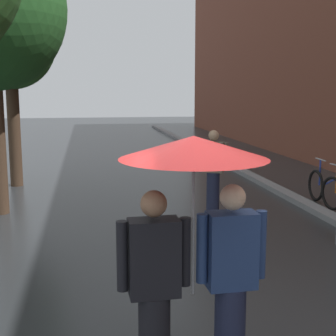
{
  "coord_description": "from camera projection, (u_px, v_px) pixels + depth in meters",
  "views": [
    {
      "loc": [
        -1.35,
        -3.67,
        2.44
      ],
      "look_at": [
        -0.21,
        2.86,
        1.35
      ],
      "focal_mm": 50.6,
      "sensor_mm": 36.0,
      "label": 1
    }
  ],
  "objects": [
    {
      "name": "kerb_strip",
      "position": [
        238.0,
        169.0,
        14.45
      ],
      "size": [
        0.3,
        36.0,
        0.12
      ],
      "primitive_type": "cube",
      "color": "slate",
      "rests_on": "ground"
    },
    {
      "name": "street_tree_2",
      "position": [
        10.0,
        44.0,
        11.68
      ],
      "size": [
        2.25,
        2.25,
        4.78
      ],
      "color": "#473323",
      "rests_on": "ground"
    },
    {
      "name": "couple_under_umbrella",
      "position": [
        194.0,
        220.0,
        3.74
      ],
      "size": [
        1.23,
        1.18,
        2.09
      ],
      "color": "black",
      "rests_on": "ground"
    },
    {
      "name": "pedestrian_walking_midground",
      "position": [
        213.0,
        171.0,
        9.47
      ],
      "size": [
        0.54,
        0.37,
        1.66
      ],
      "color": "#1E233D",
      "rests_on": "ground"
    }
  ]
}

